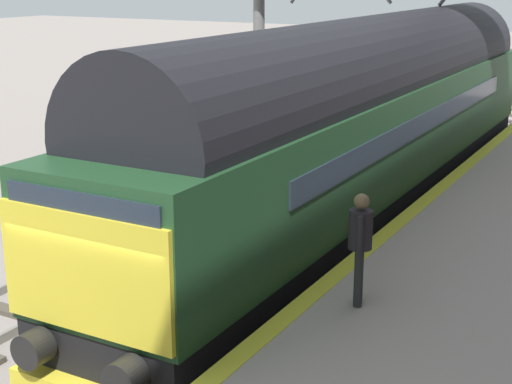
% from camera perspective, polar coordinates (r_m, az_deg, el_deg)
% --- Properties ---
extents(ground_plane, '(140.00, 140.00, 0.00)m').
position_cam_1_polar(ground_plane, '(11.29, -8.32, -13.79)').
color(ground_plane, gray).
rests_on(ground_plane, ground).
extents(track_main, '(2.50, 60.00, 0.15)m').
position_cam_1_polar(track_main, '(11.26, -8.33, -13.55)').
color(track_main, gray).
rests_on(track_main, ground).
extents(diesel_locomotive, '(2.74, 19.52, 4.68)m').
position_cam_1_polar(diesel_locomotive, '(17.53, 8.36, 5.72)').
color(diesel_locomotive, black).
rests_on(diesel_locomotive, ground).
extents(waiting_passenger, '(0.44, 0.48, 1.64)m').
position_cam_1_polar(waiting_passenger, '(10.84, 7.78, -3.47)').
color(waiting_passenger, '#2B2D2E').
rests_on(waiting_passenger, station_platform).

